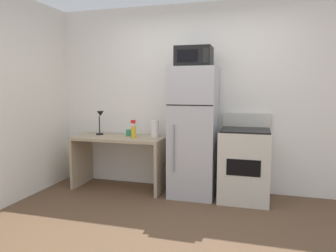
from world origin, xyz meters
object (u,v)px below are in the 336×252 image
(desk, at_px, (120,152))
(spray_bottle, at_px, (133,131))
(refrigerator, at_px, (194,132))
(oven_range, at_px, (244,164))
(paper_towel_roll, at_px, (155,129))
(coffee_mug, at_px, (129,133))
(microwave, at_px, (194,57))
(desk_lamp, at_px, (100,119))

(desk, bearing_deg, spray_bottle, -10.77)
(refrigerator, distance_m, oven_range, 0.77)
(desk, relative_size, oven_range, 1.18)
(paper_towel_roll, relative_size, oven_range, 0.22)
(spray_bottle, distance_m, paper_towel_roll, 0.30)
(coffee_mug, bearing_deg, oven_range, -3.80)
(refrigerator, bearing_deg, desk, 179.99)
(microwave, distance_m, oven_range, 1.52)
(oven_range, bearing_deg, microwave, -178.71)
(oven_range, bearing_deg, paper_towel_roll, 175.57)
(desk_lamp, height_order, paper_towel_roll, desk_lamp)
(desk, distance_m, oven_range, 1.74)
(refrigerator, bearing_deg, oven_range, -0.52)
(desk, bearing_deg, refrigerator, -0.01)
(spray_bottle, distance_m, microwave, 1.30)
(coffee_mug, bearing_deg, paper_towel_roll, -1.84)
(coffee_mug, relative_size, microwave, 0.21)
(desk_lamp, distance_m, spray_bottle, 0.61)
(refrigerator, xyz_separation_m, microwave, (0.00, -0.02, 0.98))
(paper_towel_roll, distance_m, refrigerator, 0.58)
(desk, relative_size, microwave, 2.81)
(desk, distance_m, refrigerator, 1.12)
(microwave, bearing_deg, spray_bottle, -178.46)
(desk_lamp, bearing_deg, paper_towel_roll, 0.14)
(desk, relative_size, paper_towel_roll, 5.39)
(desk, distance_m, paper_towel_roll, 0.61)
(desk_lamp, distance_m, paper_towel_roll, 0.86)
(desk_lamp, relative_size, spray_bottle, 1.42)
(microwave, bearing_deg, refrigerator, 90.33)
(desk, bearing_deg, oven_range, -0.21)
(spray_bottle, bearing_deg, microwave, 1.54)
(spray_bottle, bearing_deg, oven_range, 1.43)
(coffee_mug, bearing_deg, spray_bottle, -47.67)
(spray_bottle, xyz_separation_m, paper_towel_roll, (0.27, 0.13, 0.02))
(paper_towel_roll, bearing_deg, oven_range, -4.43)
(paper_towel_roll, xyz_separation_m, refrigerator, (0.57, -0.09, -0.02))
(spray_bottle, height_order, oven_range, oven_range)
(desk_lamp, xyz_separation_m, oven_range, (2.09, -0.09, -0.52))
(coffee_mug, bearing_deg, refrigerator, -6.03)
(spray_bottle, height_order, microwave, microwave)
(desk, height_order, desk_lamp, desk_lamp)
(desk, bearing_deg, microwave, -1.14)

